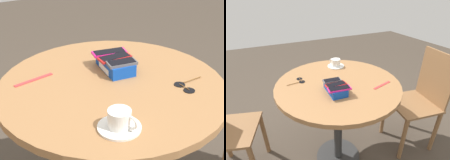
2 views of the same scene
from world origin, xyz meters
TOP-DOWN VIEW (x-y plane):
  - ground_plane at (0.00, 0.00)m, footprint 8.00×8.00m
  - round_table at (0.00, 0.00)m, footprint 0.89×0.89m
  - phone_box at (-0.11, 0.07)m, footprint 0.19×0.11m
  - phone_magenta at (-0.17, 0.07)m, footprint 0.07×0.15m
  - phone_red at (-0.11, 0.07)m, footprint 0.06×0.14m
  - phone_gray at (-0.05, 0.07)m, footprint 0.07×0.12m
  - saucer at (0.27, -0.11)m, footprint 0.14×0.14m
  - coffee_cup at (0.27, -0.11)m, footprint 0.10×0.08m
  - lanyard_strap at (-0.17, -0.26)m, footprint 0.06×0.17m
  - sunglasses at (0.14, 0.24)m, footprint 0.10×0.13m
  - chair_far_side at (-0.12, -0.76)m, footprint 0.43×0.43m

SIDE VIEW (x-z plane):
  - ground_plane at x=0.00m, z-range 0.00..0.00m
  - chair_far_side at x=-0.12m, z-range 0.01..0.94m
  - round_table at x=0.00m, z-range 0.26..1.04m
  - lanyard_strap at x=-0.17m, z-range 0.78..0.79m
  - sunglasses at x=0.14m, z-range 0.78..0.79m
  - saucer at x=0.27m, z-range 0.78..0.79m
  - phone_box at x=-0.11m, z-range 0.78..0.83m
  - coffee_cup at x=0.27m, z-range 0.79..0.85m
  - phone_red at x=-0.11m, z-range 0.83..0.85m
  - phone_magenta at x=-0.17m, z-range 0.83..0.85m
  - phone_gray at x=-0.05m, z-range 0.83..0.85m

